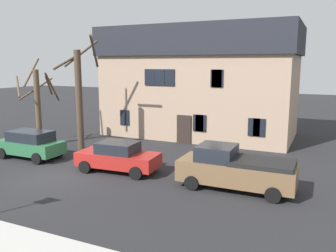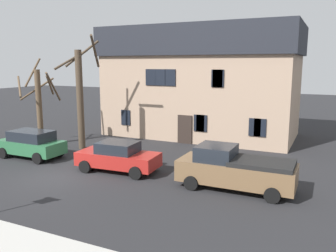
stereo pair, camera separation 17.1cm
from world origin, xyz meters
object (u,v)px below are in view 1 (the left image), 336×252
(car_green_wagon, at_px, (30,144))
(pickup_truck_brown, at_px, (235,169))
(tree_bare_near, at_px, (38,103))
(car_red_sedan, at_px, (118,157))
(tree_bare_mid, at_px, (80,94))
(building_main, at_px, (200,81))

(car_green_wagon, height_order, pickup_truck_brown, pickup_truck_brown)
(pickup_truck_brown, bearing_deg, car_green_wagon, 179.82)
(tree_bare_near, xyz_separation_m, car_red_sedan, (8.44, -2.85, -2.26))
(car_green_wagon, distance_m, pickup_truck_brown, 12.87)
(tree_bare_mid, height_order, pickup_truck_brown, tree_bare_mid)
(building_main, relative_size, car_red_sedan, 3.34)
(tree_bare_mid, relative_size, car_green_wagon, 1.81)
(car_red_sedan, bearing_deg, building_main, 87.29)
(building_main, relative_size, tree_bare_mid, 2.00)
(building_main, height_order, car_red_sedan, building_main)
(building_main, bearing_deg, tree_bare_mid, -125.06)
(tree_bare_near, relative_size, car_red_sedan, 1.36)
(pickup_truck_brown, bearing_deg, tree_bare_mid, 163.87)
(pickup_truck_brown, bearing_deg, car_red_sedan, -179.81)
(tree_bare_near, height_order, tree_bare_mid, tree_bare_mid)
(building_main, height_order, tree_bare_mid, building_main)
(building_main, height_order, pickup_truck_brown, building_main)
(tree_bare_mid, bearing_deg, car_green_wagon, -111.31)
(car_red_sedan, height_order, pickup_truck_brown, pickup_truck_brown)
(tree_bare_near, bearing_deg, car_red_sedan, -18.66)
(tree_bare_mid, height_order, car_red_sedan, tree_bare_mid)
(building_main, bearing_deg, car_red_sedan, -92.71)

